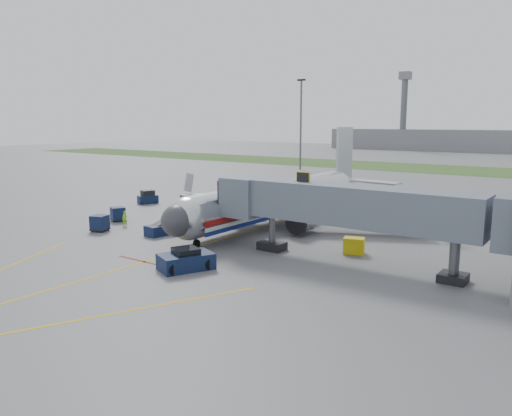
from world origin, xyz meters
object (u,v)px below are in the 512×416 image
Objects in this scene: pushback_tug at (186,260)px; ramp_worker at (125,219)px; belt_loader at (166,228)px; baggage_tug at (148,198)px; airliner at (279,199)px.

pushback_tug is 2.86× the size of ramp_worker.
pushback_tug is 0.91× the size of belt_loader.
baggage_tug is 14.83m from ramp_worker.
airliner is 12.38× the size of baggage_tug.
ramp_worker is at bearing 178.85° from belt_loader.
ramp_worker is (-12.19, -11.07, -1.85)m from airliner.
pushback_tug is 1.57× the size of baggage_tug.
pushback_tug is at bearing -77.97° from airliner.
baggage_tug reaches higher than ramp_worker.
airliner is 21.55m from baggage_tug.
airliner reaches higher than baggage_tug.
baggage_tug is at bearing 142.92° from pushback_tug.
airliner is 12.84m from belt_loader.
belt_loader is 6.27m from ramp_worker.
baggage_tug is (-21.47, 0.50, -1.85)m from airliner.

